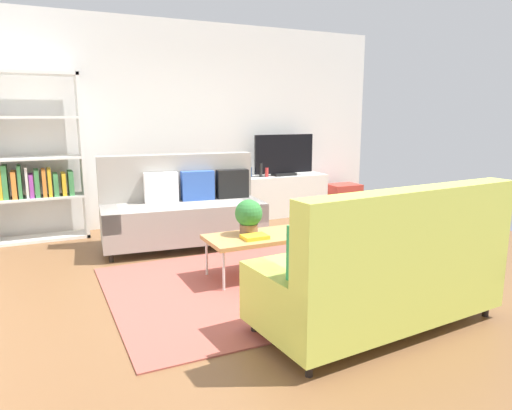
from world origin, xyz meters
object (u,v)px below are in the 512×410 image
object	(u,v)px
tv_console	(283,195)
bottle_1	(267,172)
table_book_0	(255,237)
couch_beige	(183,209)
bookshelf	(36,166)
couch_green	(382,272)
potted_plant	(249,216)
vase_0	(249,172)
tv	(284,156)
coffee_table	(262,238)
storage_trunk	(343,197)
bottle_0	(261,170)

from	to	relation	value
tv_console	bottle_1	distance (m)	0.50
table_book_0	couch_beige	bearing A→B (deg)	99.53
bookshelf	tv_console	bearing A→B (deg)	-0.33
bookshelf	bottle_1	size ratio (longest dim) A/B	14.89
bookshelf	couch_green	bearing A→B (deg)	-59.76
bottle_1	couch_green	bearing A→B (deg)	-104.09
potted_plant	vase_0	bearing A→B (deg)	65.49
tv_console	tv	world-z (taller)	tv
coffee_table	bookshelf	xyz separation A→B (m)	(-1.96, 2.44, 0.56)
tv	bookshelf	world-z (taller)	bookshelf
bottle_1	bookshelf	bearing A→B (deg)	178.93
table_book_0	couch_green	bearing A→B (deg)	-72.48
storage_trunk	table_book_0	xyz separation A→B (m)	(-2.79, -2.41, 0.22)
vase_0	bottle_1	world-z (taller)	vase_0
tv_console	table_book_0	bearing A→B (deg)	-123.85
table_book_0	bottle_1	world-z (taller)	bottle_1
couch_beige	table_book_0	bearing A→B (deg)	104.86
tv_console	storage_trunk	xyz separation A→B (m)	(1.10, -0.10, -0.10)
bookshelf	storage_trunk	xyz separation A→B (m)	(4.62, -0.12, -0.73)
potted_plant	bottle_1	bearing A→B (deg)	59.51
bookshelf	bottle_0	bearing A→B (deg)	-1.11
bookshelf	bottle_1	distance (m)	3.21
bookshelf	coffee_table	bearing A→B (deg)	-51.24
couch_green	potted_plant	size ratio (longest dim) A/B	5.60
couch_beige	couch_green	distance (m)	2.92
bookshelf	vase_0	bearing A→B (deg)	0.59
vase_0	bottle_0	size ratio (longest dim) A/B	0.68
coffee_table	potted_plant	distance (m)	0.26
tv	storage_trunk	xyz separation A→B (m)	(1.10, -0.08, -0.73)
couch_beige	bookshelf	bearing A→B (deg)	-27.47
couch_beige	vase_0	distance (m)	1.74
couch_beige	tv	size ratio (longest dim) A/B	1.97
storage_trunk	bookshelf	bearing A→B (deg)	178.51
coffee_table	bottle_1	xyz separation A→B (m)	(1.25, 2.38, 0.32)
tv	potted_plant	bearing A→B (deg)	-125.74
storage_trunk	potted_plant	xyz separation A→B (m)	(-2.77, -2.24, 0.39)
coffee_table	table_book_0	world-z (taller)	table_book_0
couch_beige	tv	world-z (taller)	tv
bookshelf	potted_plant	distance (m)	3.02
storage_trunk	vase_0	distance (m)	1.76
bookshelf	bottle_1	world-z (taller)	bookshelf
coffee_table	tv_console	world-z (taller)	tv_console
tv_console	bottle_1	xyz separation A→B (m)	(-0.32, -0.04, 0.39)
couch_beige	bottle_0	distance (m)	1.83
potted_plant	couch_beige	bearing A→B (deg)	101.37
storage_trunk	bottle_1	xyz separation A→B (m)	(-1.42, 0.06, 0.49)
storage_trunk	tv	bearing A→B (deg)	175.84
potted_plant	tv_console	bearing A→B (deg)	54.49
bottle_0	bottle_1	distance (m)	0.11
potted_plant	coffee_table	bearing A→B (deg)	-34.56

